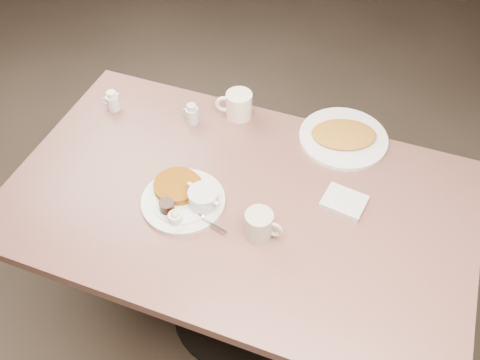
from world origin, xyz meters
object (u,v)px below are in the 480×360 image
(hash_plate, at_px, (343,137))
(creamer_right, at_px, (192,114))
(coffee_mug_far, at_px, (238,105))
(main_plate, at_px, (186,197))
(creamer_left, at_px, (113,101))
(coffee_mug_near, at_px, (260,224))
(diner_table, at_px, (238,230))

(hash_plate, bearing_deg, creamer_right, -169.30)
(coffee_mug_far, distance_m, hash_plate, 0.40)
(main_plate, xyz_separation_m, creamer_right, (-0.14, 0.36, 0.01))
(creamer_left, relative_size, creamer_right, 1.00)
(main_plate, height_order, coffee_mug_near, coffee_mug_near)
(coffee_mug_far, relative_size, hash_plate, 0.37)
(coffee_mug_near, xyz_separation_m, hash_plate, (0.15, 0.50, -0.03))
(creamer_left, distance_m, creamer_right, 0.31)
(diner_table, height_order, main_plate, main_plate)
(hash_plate, bearing_deg, diner_table, -123.29)
(main_plate, distance_m, hash_plate, 0.61)
(main_plate, bearing_deg, creamer_right, 111.07)
(coffee_mug_near, bearing_deg, hash_plate, 73.63)
(diner_table, bearing_deg, creamer_right, 135.07)
(hash_plate, bearing_deg, coffee_mug_near, -106.37)
(coffee_mug_near, height_order, creamer_right, coffee_mug_near)
(creamer_left, bearing_deg, coffee_mug_near, -26.69)
(coffee_mug_near, bearing_deg, creamer_right, 135.39)
(diner_table, relative_size, coffee_mug_near, 12.23)
(creamer_left, xyz_separation_m, creamer_right, (0.31, 0.04, 0.00))
(coffee_mug_far, bearing_deg, hash_plate, 1.49)
(coffee_mug_near, bearing_deg, main_plate, 172.27)
(creamer_left, height_order, creamer_right, same)
(coffee_mug_near, height_order, creamer_left, coffee_mug_near)
(diner_table, bearing_deg, main_plate, -154.90)
(diner_table, bearing_deg, coffee_mug_near, -43.75)
(creamer_right, bearing_deg, diner_table, -44.93)
(coffee_mug_near, bearing_deg, coffee_mug_far, 117.54)
(creamer_right, bearing_deg, coffee_mug_far, 32.44)
(main_plate, bearing_deg, diner_table, 25.10)
(coffee_mug_near, height_order, hash_plate, coffee_mug_near)
(main_plate, bearing_deg, coffee_mug_far, 89.04)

